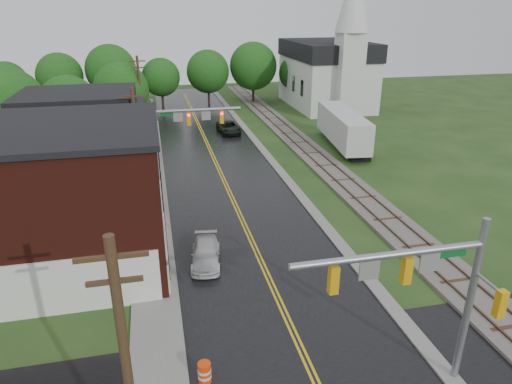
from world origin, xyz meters
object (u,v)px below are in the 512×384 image
object	(u,v)px
suv_dark	(229,127)
pickup_white	(206,254)
construction_barrel	(205,373)
tree_left_c	(70,106)
traffic_signal_far	(180,126)
utility_pole_b	(138,148)
church	(330,67)
tree_left_e	(123,91)
utility_pole_a	(127,373)
brick_building	(31,201)
semi_trailer	(343,127)
utility_pole_c	(140,94)
tree_left_b	(5,112)
traffic_signal_near	(424,280)

from	to	relation	value
suv_dark	pickup_white	world-z (taller)	suv_dark
construction_barrel	tree_left_c	bearing A→B (deg)	104.78
traffic_signal_far	utility_pole_b	xyz separation A→B (m)	(-3.33, -5.00, -0.25)
church	tree_left_e	bearing A→B (deg)	-164.80
utility_pole_a	suv_dark	xyz separation A→B (m)	(9.88, 42.34, -4.04)
brick_building	construction_barrel	world-z (taller)	brick_building
church	semi_trailer	world-z (taller)	church
utility_pole_a	semi_trailer	world-z (taller)	utility_pole_a
utility_pole_c	semi_trailer	bearing A→B (deg)	-26.63
tree_left_b	tree_left_e	xyz separation A→B (m)	(9.00, 14.00, -0.90)
traffic_signal_near	utility_pole_c	world-z (taller)	utility_pole_c
brick_building	utility_pole_b	xyz separation A→B (m)	(5.68, 7.00, 0.57)
tree_left_c	construction_barrel	size ratio (longest dim) A/B	8.10
utility_pole_a	tree_left_b	distance (m)	33.77
church	utility_pole_a	distance (m)	60.06
traffic_signal_far	suv_dark	distance (m)	17.22
tree_left_e	utility_pole_c	bearing A→B (deg)	-42.84
church	construction_barrel	world-z (taller)	church
tree_left_e	construction_barrel	world-z (taller)	tree_left_e
pickup_white	semi_trailer	xyz separation A→B (m)	(17.08, 20.40, 1.70)
traffic_signal_far	semi_trailer	distance (m)	18.77
semi_trailer	brick_building	bearing A→B (deg)	-144.76
church	tree_left_c	world-z (taller)	church
church	traffic_signal_near	world-z (taller)	church
tree_left_b	traffic_signal_near	bearing A→B (deg)	-54.51
tree_left_e	pickup_white	distance (m)	33.43
church	pickup_white	world-z (taller)	church
church	utility_pole_c	distance (m)	28.54
utility_pole_a	tree_left_b	xyz separation A→B (m)	(-11.05, 31.90, 1.00)
utility_pole_b	utility_pole_c	size ratio (longest dim) A/B	1.00
traffic_signal_near	tree_left_c	size ratio (longest dim) A/B	0.96
church	traffic_signal_near	bearing A→B (deg)	-107.72
semi_trailer	tree_left_c	bearing A→B (deg)	167.26
tree_left_b	pickup_white	xyz separation A→B (m)	(14.65, -18.67, -5.13)
church	suv_dark	bearing A→B (deg)	-146.03
tree_left_e	church	bearing A→B (deg)	15.20
traffic_signal_far	pickup_white	distance (m)	14.46
utility_pole_a	brick_building	bearing A→B (deg)	110.75
traffic_signal_far	tree_left_e	size ratio (longest dim) A/B	0.90
utility_pole_b	semi_trailer	size ratio (longest dim) A/B	0.72
utility_pole_b	tree_left_c	distance (m)	19.24
traffic_signal_near	traffic_signal_far	size ratio (longest dim) A/B	1.00
semi_trailer	utility_pole_a	bearing A→B (deg)	-121.59
semi_trailer	traffic_signal_near	bearing A→B (deg)	-108.22
traffic_signal_near	semi_trailer	bearing A→B (deg)	71.78
tree_left_b	tree_left_e	distance (m)	16.67
utility_pole_c	pickup_white	size ratio (longest dim) A/B	2.23
tree_left_b	tree_left_c	world-z (taller)	tree_left_b
semi_trailer	suv_dark	bearing A→B (deg)	141.10
suv_dark	construction_barrel	bearing A→B (deg)	-104.77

